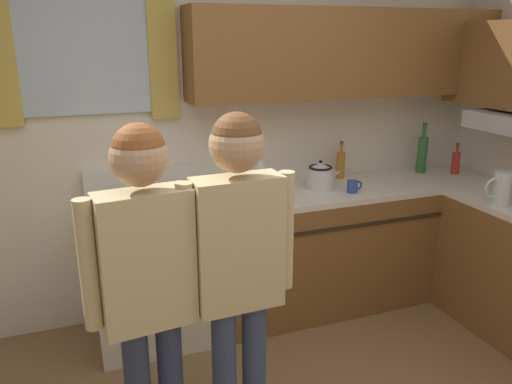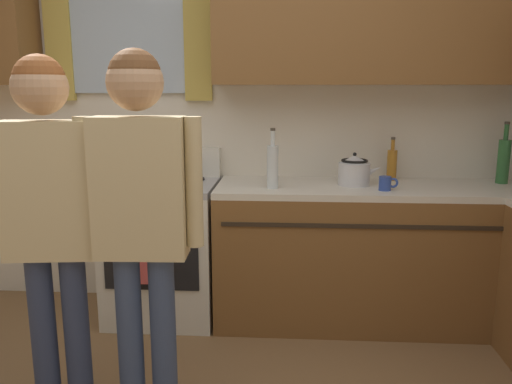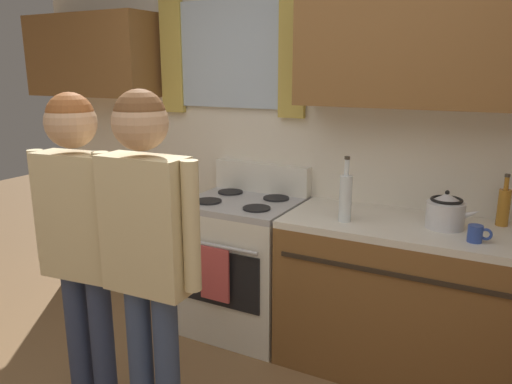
{
  "view_description": "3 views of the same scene",
  "coord_description": "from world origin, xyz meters",
  "px_view_note": "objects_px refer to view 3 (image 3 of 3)",
  "views": [
    {
      "loc": [
        -0.76,
        -1.51,
        1.93
      ],
      "look_at": [
        0.18,
        1.0,
        1.11
      ],
      "focal_mm": 35.55,
      "sensor_mm": 36.0,
      "label": 1
    },
    {
      "loc": [
        0.46,
        -1.65,
        1.51
      ],
      "look_at": [
        0.31,
        0.71,
        1.02
      ],
      "focal_mm": 35.8,
      "sensor_mm": 36.0,
      "label": 2
    },
    {
      "loc": [
        1.17,
        -1.15,
        1.73
      ],
      "look_at": [
        0.03,
        1.0,
        1.12
      ],
      "focal_mm": 34.79,
      "sensor_mm": 36.0,
      "label": 3
    }
  ],
  "objects_px": {
    "bottle_tall_clear": "(345,197)",
    "adult_left": "(80,229)",
    "stove_oven": "(243,263)",
    "adult_in_plaid": "(147,239)",
    "mug_cobalt_blue": "(476,234)",
    "stovetop_kettle": "(446,211)",
    "bottle_oil_amber": "(504,206)"
  },
  "relations": [
    {
      "from": "bottle_tall_clear",
      "to": "adult_left",
      "type": "distance_m",
      "value": 1.39
    },
    {
      "from": "adult_left",
      "to": "adult_in_plaid",
      "type": "bearing_deg",
      "value": 0.31
    },
    {
      "from": "stove_oven",
      "to": "bottle_tall_clear",
      "type": "bearing_deg",
      "value": -9.66
    },
    {
      "from": "stovetop_kettle",
      "to": "adult_left",
      "type": "bearing_deg",
      "value": -139.21
    },
    {
      "from": "stove_oven",
      "to": "adult_left",
      "type": "distance_m",
      "value": 1.33
    },
    {
      "from": "adult_left",
      "to": "stovetop_kettle",
      "type": "bearing_deg",
      "value": 40.79
    },
    {
      "from": "stove_oven",
      "to": "bottle_tall_clear",
      "type": "height_order",
      "value": "bottle_tall_clear"
    },
    {
      "from": "mug_cobalt_blue",
      "to": "adult_left",
      "type": "distance_m",
      "value": 1.89
    },
    {
      "from": "adult_left",
      "to": "bottle_oil_amber",
      "type": "bearing_deg",
      "value": 39.94
    },
    {
      "from": "bottle_oil_amber",
      "to": "adult_in_plaid",
      "type": "distance_m",
      "value": 1.9
    },
    {
      "from": "bottle_tall_clear",
      "to": "adult_left",
      "type": "relative_size",
      "value": 0.22
    },
    {
      "from": "bottle_oil_amber",
      "to": "stovetop_kettle",
      "type": "xyz_separation_m",
      "value": [
        -0.27,
        -0.19,
        -0.01
      ]
    },
    {
      "from": "stovetop_kettle",
      "to": "mug_cobalt_blue",
      "type": "bearing_deg",
      "value": -44.77
    },
    {
      "from": "adult_in_plaid",
      "to": "stove_oven",
      "type": "bearing_deg",
      "value": 100.27
    },
    {
      "from": "stove_oven",
      "to": "adult_in_plaid",
      "type": "relative_size",
      "value": 0.66
    },
    {
      "from": "bottle_oil_amber",
      "to": "stove_oven",
      "type": "bearing_deg",
      "value": -172.26
    },
    {
      "from": "stove_oven",
      "to": "adult_in_plaid",
      "type": "distance_m",
      "value": 1.34
    },
    {
      "from": "adult_left",
      "to": "adult_in_plaid",
      "type": "relative_size",
      "value": 0.99
    },
    {
      "from": "bottle_tall_clear",
      "to": "mug_cobalt_blue",
      "type": "distance_m",
      "value": 0.69
    },
    {
      "from": "bottle_tall_clear",
      "to": "bottle_oil_amber",
      "type": "xyz_separation_m",
      "value": [
        0.78,
        0.33,
        -0.03
      ]
    },
    {
      "from": "mug_cobalt_blue",
      "to": "stovetop_kettle",
      "type": "relative_size",
      "value": 0.42
    },
    {
      "from": "stove_oven",
      "to": "adult_left",
      "type": "relative_size",
      "value": 0.67
    },
    {
      "from": "bottle_tall_clear",
      "to": "adult_in_plaid",
      "type": "relative_size",
      "value": 0.22
    },
    {
      "from": "stove_oven",
      "to": "mug_cobalt_blue",
      "type": "bearing_deg",
      "value": -6.15
    },
    {
      "from": "bottle_oil_amber",
      "to": "bottle_tall_clear",
      "type": "bearing_deg",
      "value": -157.26
    },
    {
      "from": "mug_cobalt_blue",
      "to": "stovetop_kettle",
      "type": "xyz_separation_m",
      "value": [
        -0.17,
        0.17,
        0.05
      ]
    },
    {
      "from": "bottle_tall_clear",
      "to": "mug_cobalt_blue",
      "type": "xyz_separation_m",
      "value": [
        0.68,
        -0.03,
        -0.1
      ]
    },
    {
      "from": "adult_in_plaid",
      "to": "stovetop_kettle",
      "type": "bearing_deg",
      "value": 49.84
    },
    {
      "from": "bottle_tall_clear",
      "to": "mug_cobalt_blue",
      "type": "height_order",
      "value": "bottle_tall_clear"
    },
    {
      "from": "bottle_oil_amber",
      "to": "adult_in_plaid",
      "type": "relative_size",
      "value": 0.17
    },
    {
      "from": "stove_oven",
      "to": "adult_left",
      "type": "xyz_separation_m",
      "value": [
        -0.17,
        -1.19,
        0.56
      ]
    },
    {
      "from": "bottle_oil_amber",
      "to": "adult_left",
      "type": "bearing_deg",
      "value": -140.06
    }
  ]
}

